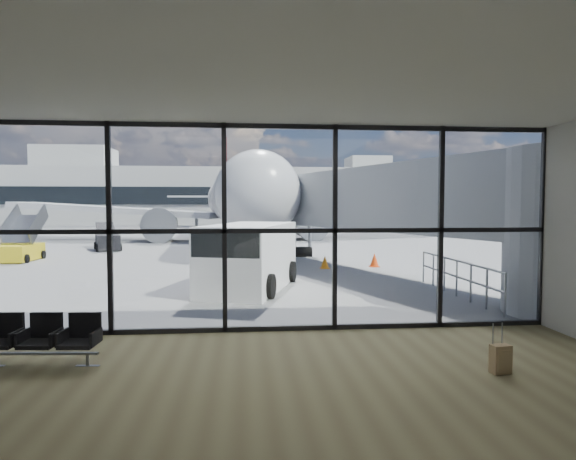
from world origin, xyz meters
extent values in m
plane|color=slate|center=(0.00, 40.00, 0.00)|extent=(220.00, 220.00, 0.00)
cube|color=brown|center=(0.00, -4.00, 0.01)|extent=(12.00, 8.00, 0.01)
cube|color=silver|center=(0.00, -4.00, 4.50)|extent=(12.00, 8.00, 0.02)
cube|color=beige|center=(0.00, -8.00, 2.25)|extent=(12.00, 0.02, 4.50)
cube|color=white|center=(0.00, 0.00, 2.25)|extent=(12.00, 0.04, 4.50)
cube|color=black|center=(0.00, 0.00, 0.06)|extent=(12.00, 0.12, 0.10)
cube|color=black|center=(0.00, 0.00, 2.20)|extent=(12.00, 0.12, 0.10)
cube|color=black|center=(0.00, 0.00, 4.44)|extent=(12.00, 0.12, 0.10)
cube|color=black|center=(-3.60, 0.00, 2.25)|extent=(0.10, 0.12, 4.50)
cube|color=black|center=(-1.20, 0.00, 2.25)|extent=(0.10, 0.12, 4.50)
cube|color=black|center=(1.20, 0.00, 2.25)|extent=(0.10, 0.12, 4.50)
cube|color=black|center=(3.60, 0.00, 2.25)|extent=(0.10, 0.12, 4.50)
cube|color=black|center=(6.00, 0.00, 2.25)|extent=(0.10, 0.12, 4.50)
cylinder|color=#999C9E|center=(7.20, 1.00, 2.10)|extent=(2.80, 2.80, 4.20)
cube|color=#999C9E|center=(4.55, 8.00, 3.00)|extent=(7.45, 14.81, 2.40)
cube|color=#999C9E|center=(1.90, 15.00, 3.00)|extent=(2.60, 2.20, 2.60)
cylinder|color=gray|center=(1.10, 15.00, 0.90)|extent=(0.20, 0.20, 1.80)
cylinder|color=gray|center=(2.70, 15.00, 0.90)|extent=(0.20, 0.20, 1.80)
cylinder|color=black|center=(1.90, 15.00, 0.25)|extent=(1.80, 0.56, 0.56)
cylinder|color=gray|center=(5.60, 0.80, 0.55)|extent=(0.06, 0.06, 1.10)
cylinder|color=gray|center=(5.60, 1.70, 0.55)|extent=(0.06, 0.06, 1.10)
cylinder|color=gray|center=(5.60, 2.60, 0.55)|extent=(0.06, 0.06, 1.10)
cylinder|color=gray|center=(5.60, 3.50, 0.55)|extent=(0.06, 0.06, 1.10)
cylinder|color=gray|center=(5.60, 4.40, 0.55)|extent=(0.06, 0.06, 1.10)
cylinder|color=gray|center=(5.60, 5.30, 0.55)|extent=(0.06, 0.06, 1.10)
cylinder|color=gray|center=(5.60, 6.20, 0.55)|extent=(0.06, 0.06, 1.10)
cylinder|color=gray|center=(5.60, 3.50, 1.08)|extent=(0.06, 5.40, 0.06)
cylinder|color=gray|center=(5.60, 3.50, 0.60)|extent=(0.06, 5.40, 0.06)
cube|color=#B5B6B1|center=(0.00, 62.00, 4.00)|extent=(80.00, 12.00, 8.00)
cube|color=black|center=(0.00, 55.90, 4.00)|extent=(80.00, 0.20, 2.40)
cube|color=#B5B6B1|center=(-25.00, 62.00, 9.50)|extent=(10.00, 8.00, 3.00)
cube|color=#B5B6B1|center=(18.00, 62.00, 9.00)|extent=(6.00, 6.00, 2.00)
cylinder|color=#382619|center=(-39.00, 72.00, 1.53)|extent=(0.50, 0.50, 3.06)
sphere|color=black|center=(-39.00, 72.00, 5.27)|extent=(5.61, 5.61, 5.61)
cylinder|color=#382619|center=(-33.00, 72.00, 1.71)|extent=(0.50, 0.50, 3.42)
sphere|color=black|center=(-33.00, 72.00, 5.89)|extent=(6.27, 6.27, 6.27)
cylinder|color=#382619|center=(-27.00, 72.00, 1.35)|extent=(0.50, 0.50, 2.70)
sphere|color=black|center=(-27.00, 72.00, 4.65)|extent=(4.95, 4.95, 4.95)
cylinder|color=#382619|center=(-21.00, 72.00, 1.53)|extent=(0.50, 0.50, 3.06)
sphere|color=black|center=(-21.00, 72.00, 5.27)|extent=(5.61, 5.61, 5.61)
cylinder|color=#382619|center=(-15.00, 72.00, 1.71)|extent=(0.50, 0.50, 3.42)
sphere|color=black|center=(-15.00, 72.00, 5.89)|extent=(6.27, 6.27, 6.27)
cube|color=gray|center=(-4.26, -1.95, 0.23)|extent=(1.98, 0.24, 0.04)
cube|color=black|center=(-4.94, -1.89, 0.40)|extent=(0.60, 0.57, 0.07)
cube|color=black|center=(-4.91, -1.64, 0.63)|extent=(0.56, 0.11, 0.50)
cube|color=black|center=(-4.26, -1.95, 0.40)|extent=(0.60, 0.57, 0.07)
cube|color=black|center=(-4.24, -1.70, 0.63)|extent=(0.56, 0.11, 0.50)
cube|color=black|center=(-3.59, -2.01, 0.40)|extent=(0.60, 0.57, 0.07)
cube|color=black|center=(-3.57, -1.76, 0.63)|extent=(0.56, 0.11, 0.50)
cylinder|color=gray|center=(-3.45, -2.02, 0.11)|extent=(0.05, 0.05, 0.23)
cube|color=#917750|center=(3.38, -3.02, 0.25)|extent=(0.34, 0.23, 0.47)
cube|color=#917750|center=(3.39, -3.12, 0.25)|extent=(0.26, 0.07, 0.35)
cylinder|color=gray|center=(3.28, -2.94, 0.65)|extent=(0.02, 0.02, 0.39)
cylinder|color=gray|center=(3.45, -2.92, 0.65)|extent=(0.02, 0.02, 0.39)
cube|color=black|center=(3.37, -2.93, 0.84)|extent=(0.21, 0.06, 0.02)
cylinder|color=black|center=(3.28, -2.94, 0.03)|extent=(0.03, 0.06, 0.05)
cylinder|color=black|center=(3.45, -2.92, 0.03)|extent=(0.03, 0.06, 0.05)
cylinder|color=silver|center=(-1.50, 28.55, 3.30)|extent=(6.77, 33.19, 4.07)
sphere|color=silver|center=(-0.14, 12.13, 3.30)|extent=(4.07, 4.07, 4.07)
cone|color=silver|center=(-3.09, 47.72, 3.63)|extent=(4.60, 6.91, 4.07)
cube|color=black|center=(-0.20, 12.78, 3.85)|extent=(2.52, 1.51, 0.55)
cube|color=silver|center=(-10.90, 28.88, 2.36)|extent=(16.90, 7.42, 1.30)
cylinder|color=black|center=(-7.11, 26.99, 1.26)|extent=(2.61, 3.91, 2.31)
cube|color=silver|center=(-6.55, 46.88, 3.74)|extent=(6.24, 2.73, 0.20)
cube|color=silver|center=(7.71, 30.42, 2.36)|extent=(16.65, 9.81, 1.30)
cylinder|color=black|center=(4.28, 27.93, 1.26)|extent=(2.61, 3.91, 2.31)
cube|color=silver|center=(0.46, 47.46, 3.74)|extent=(6.36, 3.63, 0.20)
cube|color=#510B11|center=(-3.09, 47.72, 7.25)|extent=(0.67, 4.19, 6.59)
cylinder|color=gray|center=(-0.32, 14.32, 0.77)|extent=(0.22, 0.22, 1.54)
cylinder|color=black|center=(-0.32, 14.32, 0.38)|extent=(0.34, 0.79, 0.77)
cylinder|color=black|center=(-4.61, 28.85, 0.49)|extent=(0.58, 1.09, 1.05)
cylinder|color=black|center=(1.52, 29.35, 0.49)|extent=(0.58, 1.09, 1.05)
cube|color=white|center=(-0.61, 5.44, 1.06)|extent=(3.47, 5.30, 2.13)
cube|color=black|center=(-1.14, 3.71, 1.65)|extent=(2.31, 1.81, 0.74)
cylinder|color=black|center=(-2.09, 4.23, 0.37)|extent=(0.47, 0.79, 0.74)
cylinder|color=black|center=(-0.06, 3.60, 0.37)|extent=(0.47, 0.79, 0.74)
cylinder|color=black|center=(-1.15, 7.28, 0.37)|extent=(0.47, 0.79, 0.74)
cylinder|color=black|center=(0.88, 6.65, 0.37)|extent=(0.47, 0.79, 0.74)
cube|color=black|center=(-9.12, 19.80, 0.50)|extent=(2.11, 2.97, 0.90)
cube|color=black|center=(-9.49, 20.82, 1.17)|extent=(1.79, 2.48, 0.93)
cylinder|color=black|center=(-9.41, 18.74, 0.23)|extent=(0.32, 0.49, 0.45)
cylinder|color=black|center=(-8.22, 19.17, 0.23)|extent=(0.32, 0.49, 0.45)
cylinder|color=black|center=(-10.03, 20.43, 0.23)|extent=(0.32, 0.49, 0.45)
cylinder|color=black|center=(-8.84, 20.87, 0.23)|extent=(0.32, 0.49, 0.45)
cube|color=gold|center=(-11.86, 14.25, 0.43)|extent=(1.55, 2.69, 0.77)
cube|color=gray|center=(-11.86, 15.01, 1.53)|extent=(1.36, 2.18, 1.42)
cylinder|color=black|center=(-11.08, 13.30, 0.21)|extent=(0.19, 0.42, 0.42)
cylinder|color=black|center=(-12.63, 15.20, 0.21)|extent=(0.19, 0.42, 0.42)
cylinder|color=black|center=(-11.10, 15.21, 0.21)|extent=(0.19, 0.42, 0.42)
cube|color=#FF370D|center=(-2.50, 11.02, 0.02)|extent=(0.45, 0.45, 0.03)
cone|color=#FF370D|center=(-2.50, 11.02, 0.32)|extent=(0.43, 0.43, 0.65)
cube|color=orange|center=(2.70, 10.16, 0.01)|extent=(0.39, 0.39, 0.03)
cone|color=orange|center=(2.70, 10.16, 0.28)|extent=(0.37, 0.37, 0.56)
cube|color=#ED400C|center=(5.00, 10.54, 0.02)|extent=(0.43, 0.43, 0.03)
cone|color=#ED400C|center=(5.00, 10.54, 0.30)|extent=(0.41, 0.41, 0.61)
camera|label=1|loc=(-0.77, -10.38, 2.76)|focal=30.00mm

